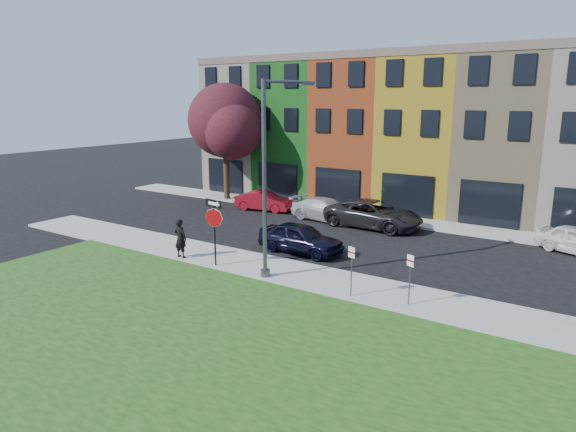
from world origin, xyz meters
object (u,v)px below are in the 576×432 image
Objects in this scene: stop_sign at (214,219)px; sedan_near at (301,238)px; man at (180,238)px; street_lamp at (269,180)px.

sedan_near is (1.96, 4.11, -1.53)m from stop_sign.
man is 0.42× the size of sedan_near.
stop_sign is 4.80m from sedan_near.
stop_sign is 3.43m from street_lamp.
man is at bearing -169.90° from stop_sign.
sedan_near is 5.26m from street_lamp.
man is (-2.14, 0.00, -1.22)m from stop_sign.
sedan_near is at bearing -135.88° from man.
man reaches higher than sedan_near.
street_lamp is at bearing -166.03° from sedan_near.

